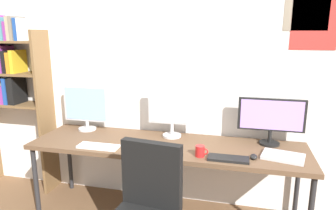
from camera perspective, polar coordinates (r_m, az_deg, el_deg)
name	(u,v)px	position (r m, az deg, el deg)	size (l,w,h in m)	color
wall_back	(177,76)	(3.05, 1.71, 5.42)	(4.87, 0.11, 2.60)	silver
desk	(167,149)	(2.81, -0.24, -8.14)	(2.47, 0.68, 0.74)	brown
bookshelf	(6,74)	(3.74, -27.97, 5.07)	(0.83, 0.28, 1.92)	brown
monitor_left	(86,106)	(3.23, -14.98, -0.24)	(0.48, 0.18, 0.46)	silver
monitor_center	(172,110)	(2.91, 0.76, -0.87)	(0.46, 0.18, 0.47)	silver
monitor_right	(271,118)	(2.86, 18.63, -2.30)	(0.58, 0.18, 0.42)	black
keyboard_left	(98,146)	(2.77, -12.83, -7.52)	(0.36, 0.13, 0.02)	silver
keyboard_right	(228,159)	(2.50, 11.15, -9.74)	(0.32, 0.13, 0.02)	black
mouse_left_side	(133,148)	(2.66, -6.56, -8.02)	(0.06, 0.10, 0.03)	black
mouse_right_side	(254,157)	(2.57, 15.64, -9.23)	(0.06, 0.10, 0.03)	black
laptop_closed	(283,156)	(2.66, 20.61, -8.95)	(0.32, 0.22, 0.02)	silver
coffee_mug	(200,151)	(2.52, 6.03, -8.52)	(0.11, 0.08, 0.09)	red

